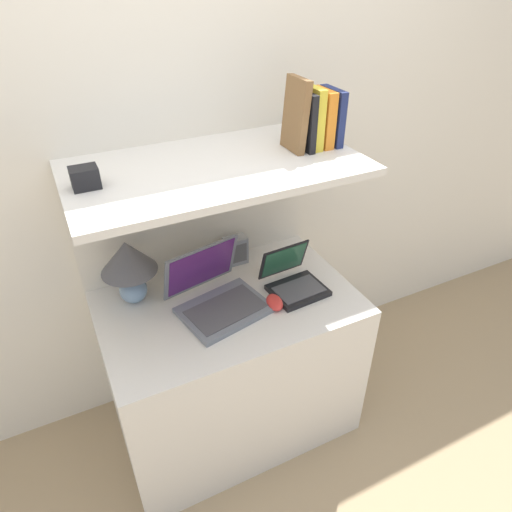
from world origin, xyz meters
name	(u,v)px	position (x,y,z in m)	size (l,w,h in m)	color
ground_plane	(263,472)	(0.00, 0.00, 0.00)	(12.00, 12.00, 0.00)	#9E8460
wall_back	(188,163)	(0.00, 0.72, 1.20)	(6.00, 0.05, 2.40)	silver
desk	(232,365)	(0.00, 0.33, 0.37)	(1.04, 0.65, 0.74)	silver
back_riser	(201,276)	(0.00, 0.67, 0.64)	(1.04, 0.04, 1.29)	silver
shelf	(216,168)	(0.00, 0.40, 1.30)	(1.04, 0.59, 0.03)	silver
table_lamp	(128,263)	(-0.34, 0.50, 0.93)	(0.22, 0.22, 0.28)	#7593B2
laptop_large	(217,296)	(-0.05, 0.33, 0.79)	(0.39, 0.38, 0.24)	slate
laptop_small	(293,281)	(0.28, 0.29, 0.78)	(0.24, 0.25, 0.17)	black
computer_mouse	(274,302)	(0.16, 0.22, 0.76)	(0.08, 0.12, 0.04)	red
router_box	(235,250)	(0.14, 0.58, 0.81)	(0.10, 0.07, 0.13)	gray
book_navy	(332,117)	(0.48, 0.40, 1.42)	(0.03, 0.14, 0.21)	navy
book_orange	(322,118)	(0.43, 0.40, 1.42)	(0.04, 0.14, 0.21)	orange
book_yellow	(312,118)	(0.39, 0.40, 1.43)	(0.03, 0.14, 0.22)	gold
book_black	(303,121)	(0.35, 0.40, 1.42)	(0.02, 0.15, 0.21)	black
book_brown	(296,115)	(0.32, 0.40, 1.44)	(0.05, 0.14, 0.26)	brown
shelf_gadget	(85,178)	(-0.44, 0.40, 1.35)	(0.09, 0.07, 0.07)	black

